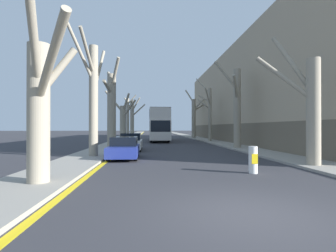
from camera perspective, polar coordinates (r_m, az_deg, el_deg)
ground_plane at (r=6.14m, az=17.54°, el=-17.97°), size 300.00×300.00×0.00m
sidewalk_left at (r=55.61m, az=-7.97°, el=-2.19°), size 2.59×120.00×0.12m
sidewalk_right at (r=56.07m, az=4.37°, el=-2.18°), size 2.59×120.00×0.12m
building_facade_right at (r=36.00m, az=19.77°, el=5.79°), size 10.08×43.64×11.41m
kerb_line_stripe at (r=55.53m, az=-6.45°, el=-2.25°), size 0.24×120.00×0.01m
street_tree_left_0 at (r=9.16m, az=-26.11°, el=4.14°), size 2.14×3.16×5.53m
street_tree_left_1 at (r=16.87m, az=-16.06°, el=6.47°), size 1.81×4.06×7.96m
street_tree_left_2 at (r=25.17m, az=-12.18°, el=4.07°), size 1.76×3.73×8.14m
street_tree_left_3 at (r=33.50m, az=-9.81°, el=1.25°), size 4.12×2.06×6.58m
street_tree_left_4 at (r=42.73m, az=-8.69°, el=1.94°), size 1.63×2.92×7.16m
street_tree_left_5 at (r=50.82m, az=-7.76°, el=1.99°), size 4.25×2.79×7.74m
street_tree_right_0 at (r=14.09m, az=28.37°, el=4.10°), size 2.68×2.05×6.62m
street_tree_right_1 at (r=23.83m, az=14.69°, el=4.51°), size 2.75×3.87×7.82m
street_tree_right_2 at (r=34.71m, az=8.94°, el=3.06°), size 1.78×4.84×8.69m
street_tree_right_3 at (r=45.94m, az=5.74°, el=2.29°), size 4.27×3.02×8.69m
double_decker_bus at (r=36.19m, az=-2.02°, el=0.56°), size 2.58×11.73×4.29m
parked_car_0 at (r=16.02m, az=-9.53°, el=-4.78°), size 1.70×3.92×1.30m
parked_car_1 at (r=21.66m, az=-8.08°, el=-3.51°), size 1.74×4.16×1.40m
traffic_bollard at (r=11.27m, az=18.02°, el=-7.01°), size 0.36×0.37×1.10m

